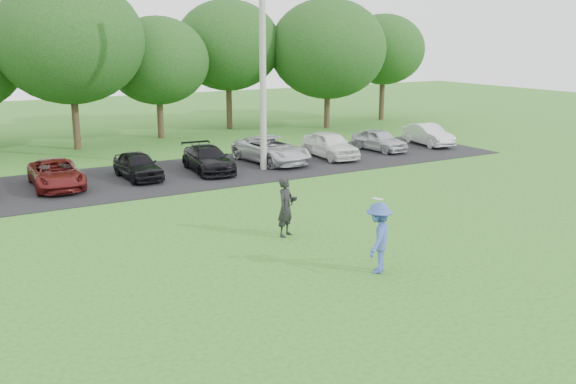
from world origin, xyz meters
name	(u,v)px	position (x,y,z in m)	size (l,w,h in m)	color
ground	(358,271)	(0.00, 0.00, 0.00)	(100.00, 100.00, 0.00)	#27691E
parking_lot	(174,175)	(0.00, 13.00, 0.01)	(32.00, 6.50, 0.03)	black
utility_pole	(263,51)	(3.82, 12.10, 5.11)	(0.28, 0.28, 10.23)	#9C9C97
frisbee_player	(378,238)	(0.37, -0.29, 0.89)	(1.31, 1.24, 1.97)	#3B55A8
camera_bystander	(286,207)	(-0.12, 3.42, 0.89)	(0.77, 0.69, 1.77)	black
parked_cars	(173,161)	(-0.01, 13.07, 0.61)	(30.54, 4.74, 1.25)	black
tree_row	(132,51)	(1.51, 22.76, 4.91)	(42.39, 9.85, 8.64)	#38281C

